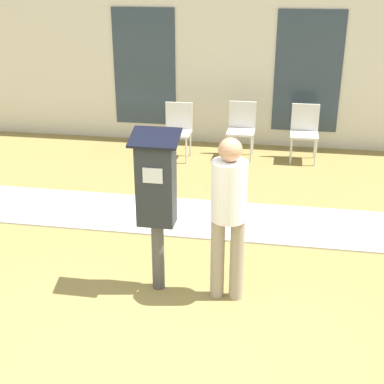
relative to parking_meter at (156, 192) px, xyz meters
The scene contains 8 objects.
ground_plane 1.58m from the parking_meter, 87.07° to the right, with size 40.00×40.00×0.00m, color olive.
sidewalk 1.90m from the parking_meter, 87.80° to the left, with size 12.00×1.10×0.02m.
building_facade 4.94m from the parking_meter, 89.28° to the left, with size 10.00×0.26×3.20m.
parking_meter is the anchor object (origin of this frame).
person_standing 0.68m from the parking_meter, ahead, with size 0.32×0.32×1.58m.
outdoor_chair_left 3.95m from the parking_meter, 98.42° to the left, with size 0.44×0.44×0.90m.
outdoor_chair_middle 4.17m from the parking_meter, 83.89° to the left, with size 0.44×0.44×0.90m.
outdoor_chair_right 4.40m from the parking_meter, 70.55° to the left, with size 0.44×0.44×0.90m.
Camera 1 is at (1.03, -3.17, 2.90)m, focal length 50.00 mm.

